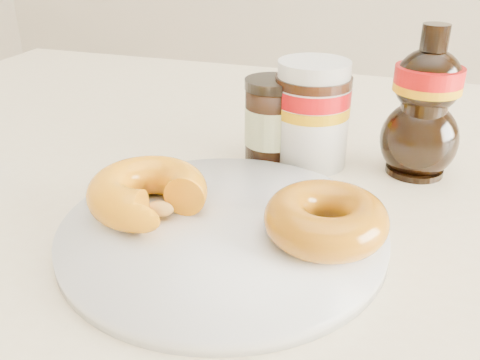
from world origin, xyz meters
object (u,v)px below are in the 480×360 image
(plate, at_px, (223,231))
(donut_whole, at_px, (326,219))
(syrup_bottle, at_px, (425,103))
(nutella_jar, at_px, (312,110))
(dining_table, at_px, (313,244))
(dark_jar, at_px, (271,122))
(donut_bitten, at_px, (148,192))

(plate, distance_m, donut_whole, 0.09)
(donut_whole, height_order, syrup_bottle, syrup_bottle)
(donut_whole, bearing_deg, nutella_jar, 105.29)
(dining_table, relative_size, nutella_jar, 11.73)
(dining_table, relative_size, dark_jar, 14.31)
(dining_table, bearing_deg, plate, -112.51)
(plate, xyz_separation_m, syrup_bottle, (0.16, 0.20, 0.07))
(plate, xyz_separation_m, dark_jar, (-0.00, 0.18, 0.04))
(donut_bitten, height_order, donut_whole, donut_bitten)
(nutella_jar, bearing_deg, plate, -102.14)
(dining_table, distance_m, dark_jar, 0.15)
(nutella_jar, bearing_deg, donut_bitten, -121.84)
(plate, distance_m, donut_bitten, 0.08)
(plate, height_order, nutella_jar, nutella_jar)
(dining_table, relative_size, syrup_bottle, 8.59)
(syrup_bottle, bearing_deg, donut_bitten, -140.21)
(syrup_bottle, relative_size, dark_jar, 1.67)
(dining_table, distance_m, donut_whole, 0.18)
(donut_bitten, relative_size, nutella_jar, 0.92)
(dark_jar, bearing_deg, nutella_jar, 10.00)
(dining_table, height_order, donut_bitten, donut_bitten)
(plate, bearing_deg, dining_table, 67.49)
(dark_jar, bearing_deg, syrup_bottle, 6.24)
(plate, height_order, donut_whole, donut_whole)
(donut_whole, relative_size, dark_jar, 1.06)
(syrup_bottle, xyz_separation_m, dark_jar, (-0.16, -0.02, -0.03))
(donut_whole, bearing_deg, dark_jar, 118.63)
(donut_bitten, bearing_deg, plate, -8.87)
(plate, relative_size, donut_bitten, 2.63)
(plate, relative_size, dark_jar, 2.94)
(dining_table, height_order, syrup_bottle, syrup_bottle)
(dining_table, distance_m, plate, 0.18)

